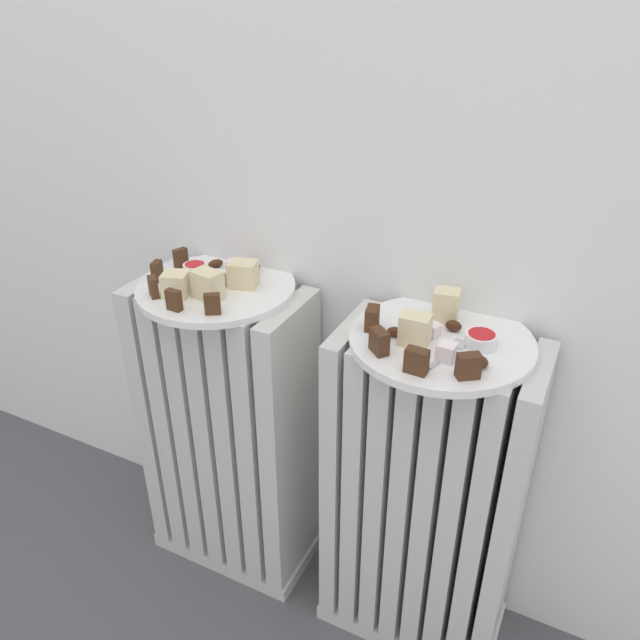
{
  "coord_description": "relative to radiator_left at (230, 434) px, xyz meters",
  "views": [
    {
      "loc": [
        0.38,
        -0.49,
        1.08
      ],
      "look_at": [
        0.0,
        0.28,
        0.6
      ],
      "focal_mm": 34.74,
      "sensor_mm": 36.0,
      "label": 1
    }
  ],
  "objects": [
    {
      "name": "radiator_left",
      "position": [
        0.0,
        0.0,
        0.0
      ],
      "size": [
        0.32,
        0.17,
        0.61
      ],
      "color": "silver",
      "rests_on": "ground_plane"
    },
    {
      "name": "radiator_right",
      "position": [
        0.39,
        0.0,
        0.0
      ],
      "size": [
        0.32,
        0.17,
        0.61
      ],
      "color": "silver",
      "rests_on": "ground_plane"
    },
    {
      "name": "plate_left",
      "position": [
        -0.0,
        0.0,
        0.32
      ],
      "size": [
        0.27,
        0.27,
        0.01
      ],
      "primitive_type": "cylinder",
      "color": "white",
      "rests_on": "radiator_left"
    },
    {
      "name": "plate_right",
      "position": [
        0.39,
        0.0,
        0.32
      ],
      "size": [
        0.27,
        0.27,
        0.01
      ],
      "primitive_type": "cylinder",
      "color": "white",
      "rests_on": "radiator_right"
    },
    {
      "name": "dark_cake_slice_left_0",
      "position": [
        -0.1,
        0.03,
        0.34
      ],
      "size": [
        0.02,
        0.03,
        0.03
      ],
      "primitive_type": "cube",
      "rotation": [
        0.0,
        0.0,
        -1.9
      ],
      "color": "#472B19",
      "rests_on": "plate_left"
    },
    {
      "name": "dark_cake_slice_left_1",
      "position": [
        -0.1,
        -0.03,
        0.34
      ],
      "size": [
        0.02,
        0.03,
        0.03
      ],
      "primitive_type": "cube",
      "rotation": [
        0.0,
        0.0,
        -1.29
      ],
      "color": "#472B19",
      "rests_on": "plate_left"
    },
    {
      "name": "dark_cake_slice_left_2",
      "position": [
        -0.06,
        -0.08,
        0.34
      ],
      "size": [
        0.03,
        0.02,
        0.03
      ],
      "primitive_type": "cube",
      "rotation": [
        0.0,
        0.0,
        -0.67
      ],
      "color": "#472B19",
      "rests_on": "plate_left"
    },
    {
      "name": "dark_cake_slice_left_3",
      "position": [
        -0.01,
        -0.1,
        0.34
      ],
      "size": [
        0.02,
        0.01,
        0.03
      ],
      "primitive_type": "cube",
      "rotation": [
        0.0,
        0.0,
        -0.05
      ],
      "color": "#472B19",
      "rests_on": "plate_left"
    },
    {
      "name": "dark_cake_slice_left_4",
      "position": [
        0.06,
        -0.09,
        0.34
      ],
      "size": [
        0.03,
        0.02,
        0.03
      ],
      "primitive_type": "cube",
      "rotation": [
        0.0,
        0.0,
        0.57
      ],
      "color": "#472B19",
      "rests_on": "plate_left"
    },
    {
      "name": "marble_cake_slice_left_0",
      "position": [
        -0.03,
        -0.06,
        0.34
      ],
      "size": [
        0.05,
        0.05,
        0.04
      ],
      "primitive_type": "cube",
      "rotation": [
        0.0,
        0.0,
        0.33
      ],
      "color": "beige",
      "rests_on": "plate_left"
    },
    {
      "name": "marble_cake_slice_left_1",
      "position": [
        0.05,
        0.02,
        0.34
      ],
      "size": [
        0.05,
        0.05,
        0.04
      ],
      "primitive_type": "cube",
      "rotation": [
        0.0,
        0.0,
        0.25
      ],
      "color": "beige",
      "rests_on": "plate_left"
    },
    {
      "name": "marble_cake_slice_left_2",
      "position": [
        0.02,
        -0.05,
        0.35
      ],
      "size": [
        0.05,
        0.04,
        0.05
      ],
      "primitive_type": "cube",
      "rotation": [
        0.0,
        0.0,
        -0.19
      ],
      "color": "beige",
      "rests_on": "plate_left"
    },
    {
      "name": "turkish_delight_left_0",
      "position": [
        0.01,
        0.0,
        0.33
      ],
      "size": [
        0.03,
        0.03,
        0.02
      ],
      "primitive_type": "cube",
      "rotation": [
        0.0,
        0.0,
        0.09
      ],
      "color": "white",
      "rests_on": "plate_left"
    },
    {
      "name": "turkish_delight_left_1",
      "position": [
        -0.0,
        0.06,
        0.33
      ],
      "size": [
        0.02,
        0.02,
        0.02
      ],
      "primitive_type": "cube",
      "rotation": [
        0.0,
        0.0,
        0.08
      ],
      "color": "white",
      "rests_on": "plate_left"
    },
    {
      "name": "medjool_date_left_0",
      "position": [
        -0.04,
        0.06,
        0.33
      ],
      "size": [
        0.03,
        0.03,
        0.01
      ],
      "primitive_type": "ellipsoid",
      "rotation": [
        0.0,
        0.0,
        1.04
      ],
      "color": "#3D1E0F",
      "rests_on": "plate_left"
    },
    {
      "name": "medjool_date_left_1",
      "position": [
        -0.03,
        -0.03,
        0.33
      ],
      "size": [
        0.03,
        0.03,
        0.02
      ],
      "primitive_type": "ellipsoid",
      "rotation": [
        0.0,
        0.0,
        2.6
      ],
      "color": "#3D1E0F",
      "rests_on": "plate_left"
    },
    {
      "name": "medjool_date_left_2",
      "position": [
        0.03,
        0.07,
        0.33
      ],
      "size": [
        0.02,
        0.03,
        0.02
      ],
      "primitive_type": "ellipsoid",
      "rotation": [
        0.0,
        0.0,
        1.47
      ],
      "color": "#3D1E0F",
      "rests_on": "plate_left"
    },
    {
      "name": "jam_bowl_left",
      "position": [
        -0.05,
        0.01,
        0.34
      ],
      "size": [
        0.04,
        0.04,
        0.03
      ],
      "color": "white",
      "rests_on": "plate_left"
    },
    {
      "name": "dark_cake_slice_right_0",
      "position": [
        0.29,
        -0.02,
        0.34
      ],
      "size": [
        0.02,
        0.03,
        0.03
      ],
      "primitive_type": "cube",
      "rotation": [
        0.0,
        0.0,
        -1.37
      ],
      "color": "#472B19",
      "rests_on": "plate_right"
    },
    {
      "name": "dark_cake_slice_right_1",
      "position": [
        0.33,
        -0.08,
        0.34
      ],
      "size": [
        0.03,
        0.03,
        0.03
      ],
      "primitive_type": "cube",
      "rotation": [
        0.0,
        0.0,
        -0.71
      ],
      "color": "#472B19",
      "rests_on": "plate_right"
    },
    {
      "name": "dark_cake_slice_right_2",
      "position": [
        0.39,
        -0.1,
        0.34
      ],
      "size": [
        0.03,
        0.02,
        0.03
      ],
      "primitive_type": "cube",
      "rotation": [
        0.0,
        0.0,
        -0.05
      ],
      "color": "#472B19",
      "rests_on": "plate_right"
    },
    {
      "name": "dark_cake_slice_right_3",
      "position": [
        0.45,
        -0.08,
        0.34
      ],
      "size": [
        0.03,
        0.03,
        0.03
      ],
      "primitive_type": "cube",
      "rotation": [
        0.0,
        0.0,
        0.61
      ],
      "color": "#472B19",
      "rests_on": "plate_right"
    },
    {
      "name": "marble_cake_slice_right_0",
      "position": [
        0.36,
        -0.03,
        0.35
      ],
      "size": [
        0.04,
        0.03,
        0.05
      ],
      "primitive_type": "cube",
      "rotation": [
        0.0,
        0.0,
        0.04
      ],
      "color": "beige",
      "rests_on": "plate_right"
    },
    {
      "name": "marble_cake_slice_right_1",
      "position": [
        0.38,
        0.05,
        0.35
      ],
      "size": [
        0.04,
        0.04,
        0.05
      ],
      "primitive_type": "cube",
      "rotation": [
        0.0,
        0.0,
        0.16
      ],
      "color": "beige",
      "rests_on": "plate_right"
    },
    {
      "name": "turkish_delight_right_0",
      "position": [
        0.41,
        -0.06,
        0.34
      ],
      "size": [
        0.03,
        0.03,
        0.02
      ],
      "primitive_type": "cube",
      "rotation": [
        0.0,
        0.0,
        1.54
      ],
      "color": "white",
      "rests_on": "plate_right"
    },
    {
      "name": "turkish_delight_right_1",
      "position": [
        0.38,
        -0.0,
        0.33
      ],
      "size": [
        0.03,
        0.03,
        0.02
      ],
      "primitive_type": "cube",
      "rotation": [
        0.0,
        0.0,
        1.15
      ],
      "color": "white",
      "rests_on": "plate_right"
    },
    {
      "name": "medjool_date_right_0",
      "position": [
        0.33,
        -0.03,
        0.33
      ],
      "size": [
        0.03,
        0.02,
        0.02
      ],
      "primitive_type": "ellipsoid",
      "rotation": [
        0.0,
        0.0,
        0.26
      ],
      "color": "#3D1E0F",
      "rests_on": "plate_right"
    },
    {
      "name": "medjool_date_right_1",
      "position": [
        0.4,
        0.03,
        0.33
      ],
      "size": [
        0.02,
        0.02,
        0.02
      ],
      "primitive_type": "ellipsoid",
      "rotation": [
        0.0,
        0.0,
        0.05
      ],
      "color": "#3D1E0F",
      "rests_on": "plate_right"
    },
    {
      "name": "medjool_date_right_2",
      "position": [
        0.46,
        -0.05,
        0.33
      ],
      "size": [
        0.03,
        0.03,
        0.01
      ],
      "primitive_type": "ellipsoid",
      "rotation": [
        0.0,
        0.0,
        2.14
      ],
      "color": "#3D1E0F",
      "rests_on": "plate_right"
    },
    {
      "name": "jam_bowl_right",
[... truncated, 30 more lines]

